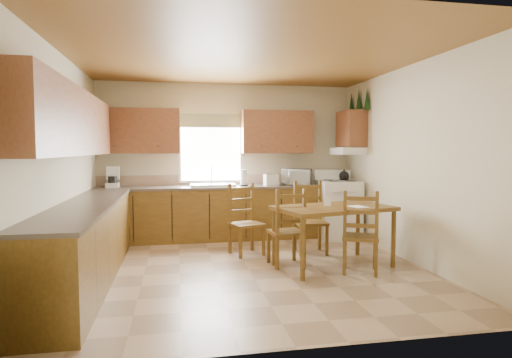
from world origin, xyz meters
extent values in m
plane|color=#A18362|center=(0.00, 0.00, 0.00)|extent=(4.50, 4.50, 0.00)
plane|color=brown|center=(0.00, 0.00, 2.70)|extent=(4.50, 4.50, 0.00)
plane|color=beige|center=(-2.25, 0.00, 1.35)|extent=(4.50, 4.50, 0.00)
plane|color=beige|center=(2.25, 0.00, 1.35)|extent=(4.50, 4.50, 0.00)
plane|color=beige|center=(0.00, 2.25, 1.35)|extent=(4.50, 4.50, 0.00)
plane|color=beige|center=(0.00, -2.25, 1.35)|extent=(4.50, 4.50, 0.00)
cube|color=brown|center=(-0.38, 1.95, 0.44)|extent=(3.75, 0.60, 0.88)
cube|color=brown|center=(-1.95, -0.15, 0.44)|extent=(0.60, 3.60, 0.88)
cube|color=#50453C|center=(-0.38, 1.95, 0.90)|extent=(3.75, 0.63, 0.04)
cube|color=#50453C|center=(-1.95, -0.15, 0.90)|extent=(0.63, 3.60, 0.04)
cube|color=#957861|center=(-0.38, 2.24, 1.01)|extent=(3.75, 0.01, 0.18)
cube|color=brown|center=(-1.55, 2.08, 1.85)|extent=(1.41, 0.33, 0.75)
cube|color=brown|center=(0.86, 2.08, 1.85)|extent=(1.25, 0.33, 0.75)
cube|color=brown|center=(-2.08, -0.15, 1.85)|extent=(0.33, 3.60, 0.75)
cube|color=brown|center=(2.08, 1.65, 1.90)|extent=(0.33, 0.62, 0.62)
cube|color=silver|center=(2.03, 1.65, 1.52)|extent=(0.44, 0.62, 0.12)
cube|color=silver|center=(-0.30, 2.22, 1.55)|extent=(1.13, 0.02, 1.18)
cube|color=white|center=(-0.30, 2.21, 1.55)|extent=(1.05, 0.01, 1.10)
cube|color=#405B29|center=(-0.30, 2.19, 2.05)|extent=(1.19, 0.01, 0.24)
cube|color=silver|center=(-0.30, 1.95, 0.94)|extent=(0.75, 0.45, 0.04)
cone|color=black|center=(2.21, 1.33, 2.38)|extent=(0.22, 0.22, 0.36)
cone|color=black|center=(2.21, 1.65, 2.42)|extent=(0.22, 0.22, 0.36)
cone|color=black|center=(2.21, 1.97, 2.38)|extent=(0.22, 0.22, 0.36)
cube|color=silver|center=(1.88, 1.67, 0.49)|extent=(0.73, 0.75, 0.99)
cube|color=silver|center=(-1.94, 1.99, 1.10)|extent=(0.23, 0.27, 0.36)
cylinder|color=white|center=(0.24, 1.92, 1.06)|extent=(0.15, 0.15, 0.28)
cube|color=silver|center=(0.72, 1.94, 1.02)|extent=(0.26, 0.19, 0.19)
imported|color=silver|center=(1.19, 1.95, 1.06)|extent=(0.56, 0.50, 0.28)
cube|color=brown|center=(1.12, -0.06, 0.40)|extent=(1.66, 1.19, 0.80)
cube|color=brown|center=(0.53, 0.12, 0.51)|extent=(0.47, 0.46, 1.03)
cube|color=brown|center=(1.36, -0.37, 0.52)|extent=(0.57, 0.56, 1.04)
cube|color=brown|center=(0.10, 0.79, 0.52)|extent=(0.54, 0.53, 1.04)
cube|color=brown|center=(1.05, 0.69, 0.53)|extent=(0.47, 0.45, 1.07)
cube|color=white|center=(1.42, -0.14, 0.80)|extent=(0.24, 0.28, 0.00)
cube|color=white|center=(1.06, -0.01, 0.86)|extent=(0.09, 0.05, 0.12)
camera|label=1|loc=(-0.91, -5.35, 1.55)|focal=30.00mm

